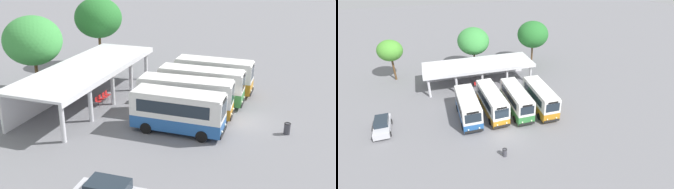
# 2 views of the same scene
# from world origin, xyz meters

# --- Properties ---
(ground_plane) EXTENTS (180.00, 180.00, 0.00)m
(ground_plane) POSITION_xyz_m (0.00, 0.00, 0.00)
(ground_plane) COLOR slate
(city_bus_nearest_orange) EXTENTS (2.46, 7.18, 3.25)m
(city_bus_nearest_orange) POSITION_xyz_m (-3.52, 4.39, 1.80)
(city_bus_nearest_orange) COLOR black
(city_bus_nearest_orange) RESTS_ON ground
(city_bus_second_in_row) EXTENTS (2.52, 8.06, 3.28)m
(city_bus_second_in_row) POSITION_xyz_m (-0.33, 4.76, 1.81)
(city_bus_second_in_row) COLOR black
(city_bus_second_in_row) RESTS_ON ground
(city_bus_middle_cream) EXTENTS (2.26, 7.80, 3.28)m
(city_bus_middle_cream) POSITION_xyz_m (2.86, 4.26, 1.81)
(city_bus_middle_cream) COLOR black
(city_bus_middle_cream) RESTS_ON ground
(city_bus_fourth_amber) EXTENTS (2.37, 7.59, 3.34)m
(city_bus_fourth_amber) POSITION_xyz_m (6.05, 3.81, 1.84)
(city_bus_fourth_amber) COLOR black
(city_bus_fourth_amber) RESTS_ON ground
(parked_car_flank) EXTENTS (1.94, 4.38, 1.62)m
(parked_car_flank) POSITION_xyz_m (-13.72, 4.87, 0.83)
(parked_car_flank) COLOR black
(parked_car_flank) RESTS_ON ground
(terminal_canopy) EXTENTS (17.10, 6.02, 3.40)m
(terminal_canopy) POSITION_xyz_m (-0.02, 14.81, 2.66)
(terminal_canopy) COLOR silver
(terminal_canopy) RESTS_ON ground
(waiting_chair_end_by_column) EXTENTS (0.45, 0.45, 0.86)m
(waiting_chair_end_by_column) POSITION_xyz_m (-0.91, 12.83, 0.52)
(waiting_chair_end_by_column) COLOR slate
(waiting_chair_end_by_column) RESTS_ON ground
(waiting_chair_second_from_end) EXTENTS (0.45, 0.45, 0.86)m
(waiting_chair_second_from_end) POSITION_xyz_m (-0.31, 12.84, 0.52)
(waiting_chair_second_from_end) COLOR slate
(waiting_chair_second_from_end) RESTS_ON ground
(waiting_chair_middle_seat) EXTENTS (0.45, 0.45, 0.86)m
(waiting_chair_middle_seat) POSITION_xyz_m (0.29, 12.80, 0.52)
(waiting_chair_middle_seat) COLOR slate
(waiting_chair_middle_seat) RESTS_ON ground
(waiting_chair_fourth_seat) EXTENTS (0.45, 0.45, 0.86)m
(waiting_chair_fourth_seat) POSITION_xyz_m (0.88, 12.82, 0.52)
(waiting_chair_fourth_seat) COLOR slate
(waiting_chair_fourth_seat) RESTS_ON ground
(roadside_tree_behind_canopy) EXTENTS (5.51, 5.51, 7.53)m
(roadside_tree_behind_canopy) POSITION_xyz_m (0.44, 20.15, 5.18)
(roadside_tree_behind_canopy) COLOR brown
(roadside_tree_behind_canopy) RESTS_ON ground
(roadside_tree_east_of_canopy) EXTENTS (5.56, 5.56, 8.12)m
(roadside_tree_east_of_canopy) POSITION_xyz_m (11.13, 19.02, 5.75)
(roadside_tree_east_of_canopy) COLOR brown
(roadside_tree_east_of_canopy) RESTS_ON ground
(roadside_tree_west_of_canopy) EXTENTS (3.93, 3.93, 6.76)m
(roadside_tree_west_of_canopy) POSITION_xyz_m (-13.09, 19.56, 5.07)
(roadside_tree_west_of_canopy) COLOR brown
(roadside_tree_west_of_canopy) RESTS_ON ground
(litter_bin_apron) EXTENTS (0.49, 0.49, 0.90)m
(litter_bin_apron) POSITION_xyz_m (-1.18, -3.59, 0.46)
(litter_bin_apron) COLOR #3F3F47
(litter_bin_apron) RESTS_ON ground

